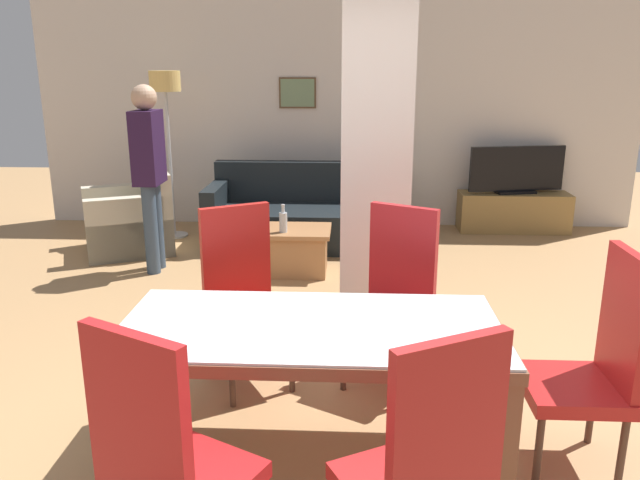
% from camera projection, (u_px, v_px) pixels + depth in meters
% --- Properties ---
extents(ground_plane, '(18.00, 18.00, 0.00)m').
position_uv_depth(ground_plane, '(311.00, 455.00, 3.18)').
color(ground_plane, '#A87D50').
extents(back_wall, '(7.20, 0.09, 2.70)m').
position_uv_depth(back_wall, '(336.00, 114.00, 7.49)').
color(back_wall, silver).
rests_on(back_wall, ground_plane).
extents(divider_pillar, '(0.50, 0.33, 2.70)m').
position_uv_depth(divider_pillar, '(376.00, 148.00, 4.45)').
color(divider_pillar, silver).
rests_on(divider_pillar, ground_plane).
extents(dining_table, '(1.84, 0.87, 0.73)m').
position_uv_depth(dining_table, '(310.00, 350.00, 3.02)').
color(dining_table, brown).
rests_on(dining_table, ground_plane).
extents(dining_chair_head_right, '(0.46, 0.46, 1.10)m').
position_uv_depth(dining_chair_head_right, '(595.00, 360.00, 2.96)').
color(dining_chair_head_right, '#AF1D1D').
rests_on(dining_chair_head_right, ground_plane).
extents(dining_chair_far_right, '(0.62, 0.62, 1.10)m').
position_uv_depth(dining_chair_far_right, '(394.00, 295.00, 3.81)').
color(dining_chair_far_right, '#AA1C20').
rests_on(dining_chair_far_right, ground_plane).
extents(dining_chair_far_left, '(0.63, 0.63, 1.10)m').
position_uv_depth(dining_chair_far_left, '(244.00, 294.00, 3.81)').
color(dining_chair_far_left, '#AD1B17').
rests_on(dining_chair_far_left, ground_plane).
extents(dining_chair_near_right, '(0.62, 0.62, 1.10)m').
position_uv_depth(dining_chair_near_right, '(425.00, 468.00, 2.17)').
color(dining_chair_near_right, '#AB1F20').
rests_on(dining_chair_near_right, ground_plane).
extents(dining_chair_near_left, '(0.62, 0.62, 1.10)m').
position_uv_depth(dining_chair_near_left, '(166.00, 460.00, 2.21)').
color(dining_chair_near_left, '#AC1A1C').
rests_on(dining_chair_near_left, ground_plane).
extents(sofa, '(2.13, 0.95, 0.87)m').
position_uv_depth(sofa, '(307.00, 218.00, 6.89)').
color(sofa, black).
rests_on(sofa, ground_plane).
extents(armchair, '(1.12, 1.13, 0.86)m').
position_uv_depth(armchair, '(132.00, 223.00, 6.63)').
color(armchair, beige).
rests_on(armchair, ground_plane).
extents(coffee_table, '(0.79, 0.55, 0.43)m').
position_uv_depth(coffee_table, '(289.00, 250.00, 5.94)').
color(coffee_table, '#9E683F').
rests_on(coffee_table, ground_plane).
extents(bottle, '(0.07, 0.07, 0.26)m').
position_uv_depth(bottle, '(283.00, 221.00, 5.74)').
color(bottle, '#B2B7BC').
rests_on(bottle, coffee_table).
extents(tv_stand, '(1.28, 0.40, 0.46)m').
position_uv_depth(tv_stand, '(513.00, 212.00, 7.42)').
color(tv_stand, olive).
rests_on(tv_stand, ground_plane).
extents(tv_screen, '(1.13, 0.29, 0.55)m').
position_uv_depth(tv_screen, '(517.00, 171.00, 7.29)').
color(tv_screen, black).
rests_on(tv_screen, tv_stand).
extents(floor_lamp, '(0.34, 0.34, 1.86)m').
position_uv_depth(floor_lamp, '(166.00, 98.00, 6.83)').
color(floor_lamp, '#B7B7BC').
rests_on(floor_lamp, ground_plane).
extents(standing_person, '(0.23, 0.38, 1.75)m').
position_uv_depth(standing_person, '(149.00, 166.00, 5.78)').
color(standing_person, '#354659').
rests_on(standing_person, ground_plane).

